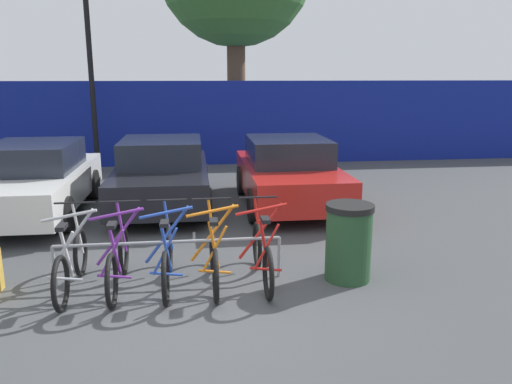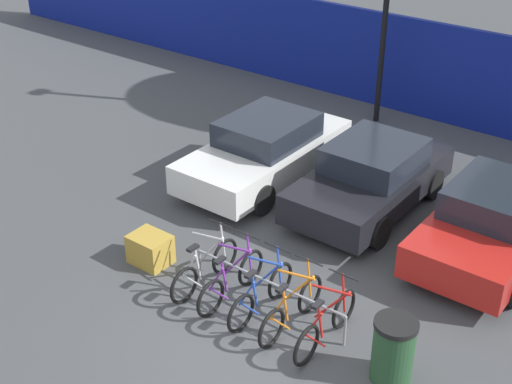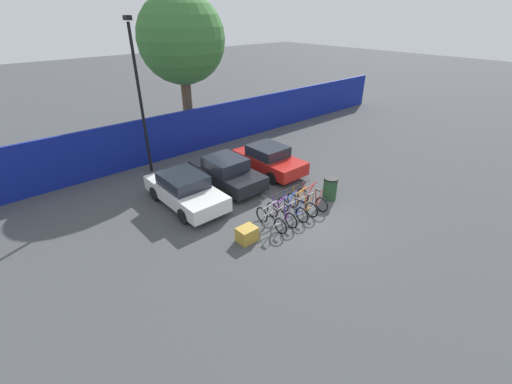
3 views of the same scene
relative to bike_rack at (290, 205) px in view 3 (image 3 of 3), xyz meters
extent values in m
plane|color=#424447|center=(0.36, -0.68, -0.47)|extent=(120.00, 120.00, 0.00)
cube|color=navy|center=(0.36, 8.82, 0.77)|extent=(36.00, 0.16, 2.49)
cylinder|color=gray|center=(0.00, 0.00, 0.08)|extent=(2.91, 0.04, 0.04)
cylinder|color=gray|center=(-1.45, 0.00, -0.20)|extent=(0.04, 0.04, 0.55)
cylinder|color=gray|center=(1.45, 0.00, -0.20)|extent=(0.04, 0.04, 0.55)
torus|color=black|center=(-1.20, -0.68, -0.14)|extent=(0.06, 0.66, 0.66)
torus|color=black|center=(-1.20, 0.38, -0.14)|extent=(0.06, 0.66, 0.66)
cylinder|color=#B7B7BC|center=(-1.20, 0.01, 0.18)|extent=(0.60, 0.04, 0.76)
cylinder|color=#B7B7BC|center=(-1.20, -0.04, 0.49)|extent=(0.68, 0.04, 0.16)
cylinder|color=#B7B7BC|center=(-1.20, -0.33, 0.12)|extent=(0.14, 0.04, 0.63)
cylinder|color=#B7B7BC|center=(-1.20, -0.53, 0.14)|extent=(0.32, 0.03, 0.58)
cylinder|color=#B7B7BC|center=(-1.20, -0.48, -0.17)|extent=(0.40, 0.03, 0.08)
cylinder|color=#B7B7BC|center=(-1.20, 0.33, 0.20)|extent=(0.12, 0.04, 0.69)
cylinder|color=black|center=(-1.20, 0.29, 0.57)|extent=(0.52, 0.03, 0.03)
cube|color=black|center=(-1.20, -0.42, 0.46)|extent=(0.10, 0.22, 0.05)
torus|color=black|center=(-0.63, -0.68, -0.14)|extent=(0.06, 0.66, 0.66)
torus|color=black|center=(-0.63, 0.38, -0.14)|extent=(0.06, 0.66, 0.66)
cylinder|color=#752D99|center=(-0.63, 0.01, 0.18)|extent=(0.60, 0.04, 0.76)
cylinder|color=#752D99|center=(-0.63, -0.04, 0.49)|extent=(0.68, 0.04, 0.16)
cylinder|color=#752D99|center=(-0.63, -0.33, 0.12)|extent=(0.14, 0.04, 0.63)
cylinder|color=#752D99|center=(-0.63, -0.53, 0.14)|extent=(0.32, 0.03, 0.58)
cylinder|color=#752D99|center=(-0.63, -0.48, -0.17)|extent=(0.40, 0.03, 0.08)
cylinder|color=#752D99|center=(-0.63, 0.33, 0.20)|extent=(0.12, 0.04, 0.69)
cylinder|color=black|center=(-0.63, 0.29, 0.57)|extent=(0.52, 0.03, 0.03)
cube|color=black|center=(-0.63, -0.42, 0.46)|extent=(0.10, 0.22, 0.05)
torus|color=black|center=(-0.02, -0.68, -0.14)|extent=(0.06, 0.66, 0.66)
torus|color=black|center=(-0.02, 0.38, -0.14)|extent=(0.06, 0.66, 0.66)
cylinder|color=#284CB7|center=(-0.02, 0.01, 0.18)|extent=(0.60, 0.04, 0.76)
cylinder|color=#284CB7|center=(-0.02, -0.04, 0.49)|extent=(0.68, 0.04, 0.16)
cylinder|color=#284CB7|center=(-0.02, -0.33, 0.12)|extent=(0.14, 0.04, 0.63)
cylinder|color=#284CB7|center=(-0.02, -0.53, 0.14)|extent=(0.32, 0.03, 0.58)
cylinder|color=#284CB7|center=(-0.02, -0.48, -0.17)|extent=(0.40, 0.03, 0.08)
cylinder|color=#284CB7|center=(-0.02, 0.33, 0.20)|extent=(0.12, 0.04, 0.69)
cylinder|color=black|center=(-0.02, 0.29, 0.57)|extent=(0.52, 0.03, 0.03)
cube|color=black|center=(-0.02, -0.42, 0.46)|extent=(0.10, 0.22, 0.05)
torus|color=black|center=(0.57, -0.68, -0.14)|extent=(0.06, 0.66, 0.66)
torus|color=black|center=(0.57, 0.38, -0.14)|extent=(0.06, 0.66, 0.66)
cylinder|color=orange|center=(0.57, 0.01, 0.18)|extent=(0.60, 0.04, 0.76)
cylinder|color=orange|center=(0.57, -0.04, 0.49)|extent=(0.68, 0.04, 0.16)
cylinder|color=orange|center=(0.57, -0.33, 0.12)|extent=(0.14, 0.04, 0.63)
cylinder|color=orange|center=(0.57, -0.53, 0.14)|extent=(0.32, 0.03, 0.58)
cylinder|color=orange|center=(0.57, -0.48, -0.17)|extent=(0.40, 0.03, 0.08)
cylinder|color=orange|center=(0.57, 0.33, 0.20)|extent=(0.12, 0.04, 0.69)
cylinder|color=black|center=(0.57, 0.29, 0.57)|extent=(0.52, 0.03, 0.03)
cube|color=black|center=(0.57, -0.42, 0.46)|extent=(0.10, 0.22, 0.05)
torus|color=black|center=(1.20, -0.68, -0.14)|extent=(0.06, 0.66, 0.66)
torus|color=black|center=(1.20, 0.38, -0.14)|extent=(0.06, 0.66, 0.66)
cylinder|color=red|center=(1.20, 0.01, 0.18)|extent=(0.60, 0.04, 0.76)
cylinder|color=red|center=(1.20, -0.04, 0.49)|extent=(0.68, 0.04, 0.16)
cylinder|color=red|center=(1.20, -0.33, 0.12)|extent=(0.14, 0.04, 0.63)
cylinder|color=red|center=(1.20, -0.53, 0.14)|extent=(0.32, 0.03, 0.58)
cylinder|color=red|center=(1.20, -0.48, -0.17)|extent=(0.40, 0.03, 0.08)
cylinder|color=red|center=(1.20, 0.33, 0.20)|extent=(0.12, 0.04, 0.69)
cylinder|color=black|center=(1.20, 0.29, 0.57)|extent=(0.52, 0.03, 0.03)
cube|color=black|center=(1.20, -0.42, 0.46)|extent=(0.10, 0.22, 0.05)
cube|color=silver|center=(-2.72, 3.58, 0.09)|extent=(1.80, 4.22, 0.62)
cube|color=#1E232D|center=(-2.72, 3.69, 0.66)|extent=(1.58, 1.94, 0.52)
cylinder|color=black|center=(-3.58, 4.81, -0.15)|extent=(0.20, 0.64, 0.64)
cylinder|color=black|center=(-1.87, 4.81, -0.15)|extent=(0.20, 0.64, 0.64)
cylinder|color=black|center=(-3.58, 2.36, -0.15)|extent=(0.20, 0.64, 0.64)
cylinder|color=black|center=(-1.87, 2.36, -0.15)|extent=(0.20, 0.64, 0.64)
cube|color=black|center=(-0.30, 3.86, 0.09)|extent=(1.80, 3.97, 0.62)
cube|color=#1E232D|center=(-0.30, 3.96, 0.66)|extent=(1.58, 1.83, 0.52)
cylinder|color=black|center=(-1.16, 5.01, -0.15)|extent=(0.20, 0.64, 0.64)
cylinder|color=black|center=(0.55, 5.01, -0.15)|extent=(0.20, 0.64, 0.64)
cylinder|color=black|center=(-1.16, 2.71, -0.15)|extent=(0.20, 0.64, 0.64)
cylinder|color=black|center=(0.55, 2.71, -0.15)|extent=(0.20, 0.64, 0.64)
cube|color=red|center=(2.28, 3.69, 0.09)|extent=(1.80, 3.93, 0.62)
cube|color=#1E232D|center=(2.28, 3.79, 0.66)|extent=(1.58, 1.81, 0.52)
cylinder|color=black|center=(1.42, 4.83, -0.15)|extent=(0.20, 0.64, 0.64)
cylinder|color=black|center=(3.13, 4.83, -0.15)|extent=(0.20, 0.64, 0.64)
cylinder|color=black|center=(1.42, 2.55, -0.15)|extent=(0.20, 0.64, 0.64)
cylinder|color=black|center=(3.13, 2.55, -0.15)|extent=(0.20, 0.64, 0.64)
cylinder|color=black|center=(-2.30, 7.83, 3.05)|extent=(0.14, 0.14, 7.04)
cube|color=black|center=(-2.30, 7.83, 6.72)|extent=(0.24, 0.44, 0.20)
cylinder|color=#234728|center=(2.35, -0.19, 0.00)|extent=(0.60, 0.60, 0.95)
cylinder|color=black|center=(2.35, -0.19, 0.52)|extent=(0.63, 0.63, 0.08)
cube|color=#B28C33|center=(-2.45, -0.20, -0.20)|extent=(0.70, 0.56, 0.55)
cylinder|color=brown|center=(1.81, 10.62, 1.60)|extent=(0.60, 0.60, 4.15)
sphere|color=#387033|center=(1.81, 10.62, 5.55)|extent=(5.00, 5.00, 5.00)
camera|label=1|loc=(0.36, -6.23, 2.19)|focal=35.00mm
camera|label=2|loc=(5.42, -7.45, 6.93)|focal=50.00mm
camera|label=3|loc=(-8.95, -8.13, 7.06)|focal=24.00mm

